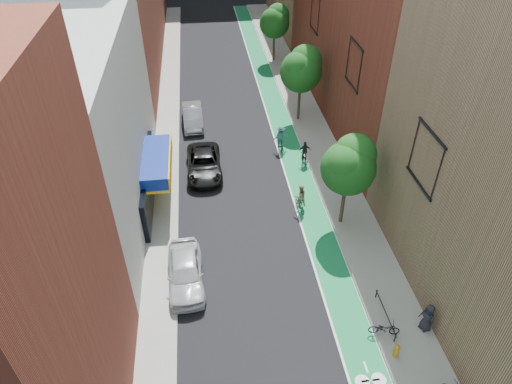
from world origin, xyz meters
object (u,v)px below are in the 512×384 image
object	(u,v)px
cyclist_lane_near	(300,200)
fire_hydrant	(396,350)
parked_car_white	(185,272)
parked_car_silver	(193,116)
cyclist_lane_mid	(305,156)
parked_car_black	(204,164)
pedestrian	(428,318)
cyclist_lane_far	(281,139)

from	to	relation	value
cyclist_lane_near	fire_hydrant	world-z (taller)	cyclist_lane_near
parked_car_white	parked_car_silver	xyz separation A→B (m)	(0.74, 18.28, -0.05)
parked_car_silver	cyclist_lane_mid	world-z (taller)	cyclist_lane_mid
cyclist_lane_near	fire_hydrant	xyz separation A→B (m)	(2.35, -11.60, -0.32)
cyclist_lane_near	cyclist_lane_mid	xyz separation A→B (m)	(1.50, 5.49, -0.16)
cyclist_lane_mid	parked_car_white	bearing A→B (deg)	47.46
parked_car_black	cyclist_lane_mid	xyz separation A→B (m)	(7.75, 0.19, -0.03)
parked_car_white	cyclist_lane_mid	world-z (taller)	cyclist_lane_mid
cyclist_lane_near	parked_car_silver	bearing A→B (deg)	-73.15
cyclist_lane_mid	fire_hydrant	size ratio (longest dim) A/B	2.41
pedestrian	fire_hydrant	world-z (taller)	pedestrian
parked_car_white	cyclist_lane_far	xyz separation A→B (m)	(7.69, 13.22, 0.11)
cyclist_lane_far	cyclist_lane_near	bearing A→B (deg)	82.11
parked_car_silver	cyclist_lane_near	bearing A→B (deg)	-63.42
cyclist_lane_near	pedestrian	size ratio (longest dim) A/B	1.17
parked_car_silver	cyclist_lane_near	world-z (taller)	cyclist_lane_near
cyclist_lane_mid	cyclist_lane_far	distance (m)	2.73
parked_car_silver	cyclist_lane_far	world-z (taller)	cyclist_lane_far
pedestrian	fire_hydrant	xyz separation A→B (m)	(-2.05, -1.33, -0.43)
parked_car_black	pedestrian	size ratio (longest dim) A/B	3.20
fire_hydrant	cyclist_lane_near	bearing A→B (deg)	101.44
parked_car_white	cyclist_lane_near	size ratio (longest dim) A/B	2.44
parked_car_black	cyclist_lane_far	xyz separation A→B (m)	(6.25, 2.46, 0.18)
fire_hydrant	parked_car_silver	bearing A→B (deg)	110.85
pedestrian	fire_hydrant	size ratio (longest dim) A/B	2.14
parked_car_black	cyclist_lane_near	size ratio (longest dim) A/B	2.73
parked_car_black	fire_hydrant	world-z (taller)	parked_car_black
cyclist_lane_far	pedestrian	size ratio (longest dim) A/B	1.21
parked_car_white	cyclist_lane_near	world-z (taller)	cyclist_lane_near
pedestrian	cyclist_lane_near	bearing A→B (deg)	-178.34
parked_car_black	fire_hydrant	distance (m)	18.95
cyclist_lane_mid	fire_hydrant	distance (m)	17.11
parked_car_silver	cyclist_lane_mid	size ratio (longest dim) A/B	2.46
parked_car_white	cyclist_lane_mid	xyz separation A→B (m)	(9.19, 10.95, -0.10)
cyclist_lane_mid	parked_car_silver	bearing A→B (deg)	-43.46
cyclist_lane_near	pedestrian	world-z (taller)	cyclist_lane_near
parked_car_black	parked_car_silver	bearing A→B (deg)	95.18
cyclist_lane_mid	fire_hydrant	world-z (taller)	cyclist_lane_mid
parked_car_white	fire_hydrant	distance (m)	11.77
parked_car_black	parked_car_silver	distance (m)	7.56
parked_car_white	cyclist_lane_mid	bearing A→B (deg)	47.65
parked_car_black	parked_car_silver	size ratio (longest dim) A/B	1.15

